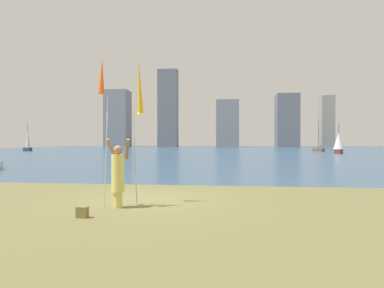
# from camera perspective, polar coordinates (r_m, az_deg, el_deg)

# --- Properties ---
(ground) EXTENTS (120.00, 138.00, 0.12)m
(ground) POSITION_cam_1_polar(r_m,az_deg,el_deg) (60.54, 4.31, -1.27)
(ground) COLOR brown
(person) EXTENTS (0.66, 0.49, 1.80)m
(person) POSITION_cam_1_polar(r_m,az_deg,el_deg) (8.75, -12.73, -5.02)
(person) COLOR #D8CC66
(person) RESTS_ON ground
(kite_flag_left) EXTENTS (0.16, 0.56, 3.87)m
(kite_flag_left) POSITION_cam_1_polar(r_m,az_deg,el_deg) (8.92, -15.37, 10.52)
(kite_flag_left) COLOR #B2B2B7
(kite_flag_left) RESTS_ON ground
(kite_flag_right) EXTENTS (0.16, 0.82, 4.01)m
(kite_flag_right) POSITION_cam_1_polar(r_m,az_deg,el_deg) (9.31, -9.10, 9.45)
(kite_flag_right) COLOR #B2B2B7
(kite_flag_right) RESTS_ON ground
(bag) EXTENTS (0.25, 0.15, 0.25)m
(bag) POSITION_cam_1_polar(r_m,az_deg,el_deg) (7.92, -18.51, -11.16)
(bag) COLOR olive
(bag) RESTS_ON ground
(sailboat_1) EXTENTS (1.75, 2.28, 5.40)m
(sailboat_1) POSITION_cam_1_polar(r_m,az_deg,el_deg) (61.76, 21.08, -0.89)
(sailboat_1) COLOR brown
(sailboat_1) RESTS_ON ground
(sailboat_2) EXTENTS (1.72, 1.07, 5.15)m
(sailboat_2) POSITION_cam_1_polar(r_m,az_deg,el_deg) (66.38, -26.60, 0.50)
(sailboat_2) COLOR #333D51
(sailboat_2) RESTS_ON ground
(sailboat_3) EXTENTS (2.05, 2.90, 4.43)m
(sailboat_3) POSITION_cam_1_polar(r_m,az_deg,el_deg) (52.36, 24.09, 0.12)
(sailboat_3) COLOR maroon
(sailboat_3) RESTS_ON ground
(skyline_tower_0) EXTENTS (7.76, 6.85, 19.16)m
(skyline_tower_0) POSITION_cam_1_polar(r_m,az_deg,el_deg) (115.37, -12.77, 4.31)
(skyline_tower_0) COLOR gray
(skyline_tower_0) RESTS_ON ground
(skyline_tower_1) EXTENTS (6.51, 3.74, 25.70)m
(skyline_tower_1) POSITION_cam_1_polar(r_m,az_deg,el_deg) (110.55, -4.19, 6.19)
(skyline_tower_1) COLOR slate
(skyline_tower_1) RESTS_ON ground
(skyline_tower_2) EXTENTS (7.13, 7.68, 14.89)m
(skyline_tower_2) POSITION_cam_1_polar(r_m,az_deg,el_deg) (106.40, 6.20, 3.49)
(skyline_tower_2) COLOR gray
(skyline_tower_2) RESTS_ON ground
(skyline_tower_3) EXTENTS (6.78, 7.05, 16.47)m
(skyline_tower_3) POSITION_cam_1_polar(r_m,az_deg,el_deg) (106.83, 16.15, 3.89)
(skyline_tower_3) COLOR slate
(skyline_tower_3) RESTS_ON ground
(skyline_tower_4) EXTENTS (4.02, 4.97, 16.52)m
(skyline_tower_4) POSITION_cam_1_polar(r_m,az_deg,el_deg) (115.35, 22.32, 3.63)
(skyline_tower_4) COLOR gray
(skyline_tower_4) RESTS_ON ground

